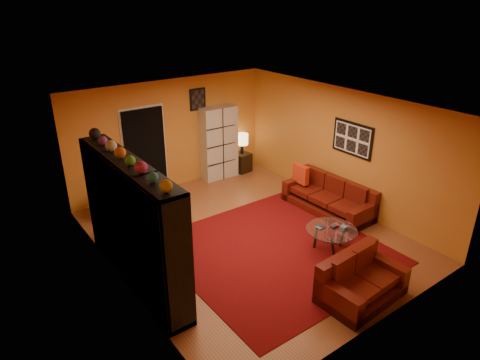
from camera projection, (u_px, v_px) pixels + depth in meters
floor at (248, 236)px, 8.36m from camera, size 6.00×6.00×0.00m
ceiling at (249, 106)px, 7.31m from camera, size 6.00×6.00×0.00m
wall_back at (171, 135)px, 10.05m from camera, size 6.00×0.00×6.00m
wall_front at (386, 248)px, 5.62m from camera, size 6.00×0.00×6.00m
wall_left at (117, 214)px, 6.48m from camera, size 0.00×6.00×6.00m
wall_right at (341, 148)px, 9.18m from camera, size 0.00×6.00×6.00m
rug at (275, 251)px, 7.89m from camera, size 3.60×3.60×0.01m
doorway at (145, 153)px, 9.75m from camera, size 0.95×0.10×2.04m
wall_art_right at (353, 139)px, 8.83m from camera, size 0.03×1.00×0.70m
wall_art_back at (198, 99)px, 10.13m from camera, size 0.42×0.03×0.52m
entertainment_unit at (133, 224)px, 6.70m from camera, size 0.45×3.00×2.10m
tv at (134, 223)px, 6.81m from camera, size 0.99×0.13×0.57m
sofa at (330, 198)px, 9.28m from camera, size 0.89×2.04×0.85m
loveseat at (358, 280)px, 6.62m from camera, size 1.39×0.89×0.85m
throw_pillow at (301, 174)px, 9.61m from camera, size 0.12×0.42×0.42m
coffee_table at (331, 232)px, 7.71m from camera, size 0.92×0.92×0.46m
storage_cabinet at (219, 143)px, 10.70m from camera, size 0.93×0.43×1.84m
bowl_chair at (108, 203)px, 9.00m from camera, size 0.72×0.72×0.58m
side_table at (242, 162)px, 11.31m from camera, size 0.45×0.45×0.50m
table_lamp at (242, 140)px, 11.05m from camera, size 0.32×0.32×0.53m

